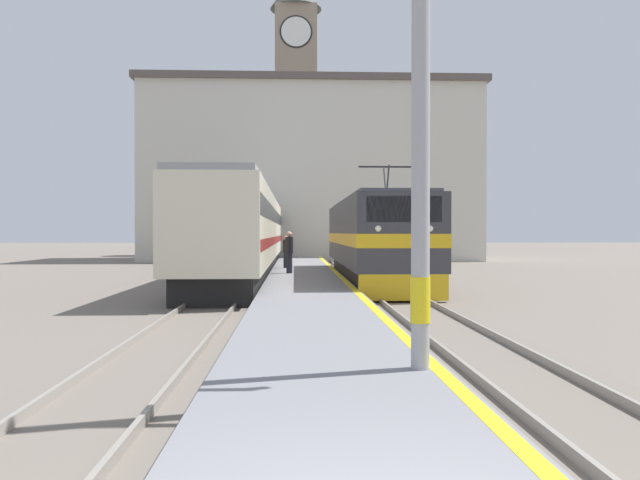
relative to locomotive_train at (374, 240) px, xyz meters
The scene contains 11 objects.
ground_plane 7.95m from the locomotive_train, 111.88° to the left, with size 200.00×200.00×0.00m, color #70665B.
platform 3.97m from the locomotive_train, 142.98° to the left, with size 3.10×140.00×0.40m.
rail_track_near 2.84m from the locomotive_train, 90.00° to the left, with size 2.83×140.00×0.16m.
rail_track_far 6.41m from the locomotive_train, 159.32° to the left, with size 2.83×140.00×0.16m.
locomotive_train is the anchor object (origin of this frame).
passenger_train 9.43m from the locomotive_train, 127.59° to the left, with size 2.92×33.01×4.10m.
catenary_mast 18.32m from the locomotive_train, 95.16° to the right, with size 2.01×0.26×7.07m.
person_on_platform 3.74m from the locomotive_train, 163.87° to the left, with size 0.34×0.34×1.83m.
second_waiting_passenger 6.43m from the locomotive_train, 126.01° to the left, with size 0.34×0.34×1.61m.
clock_tower 38.62m from the locomotive_train, 95.00° to the left, with size 5.11×5.11×28.10m.
station_building 25.07m from the locomotive_train, 94.67° to the left, with size 26.45×10.45×13.91m.
Camera 1 is at (-0.47, -3.35, 2.18)m, focal length 35.00 mm.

